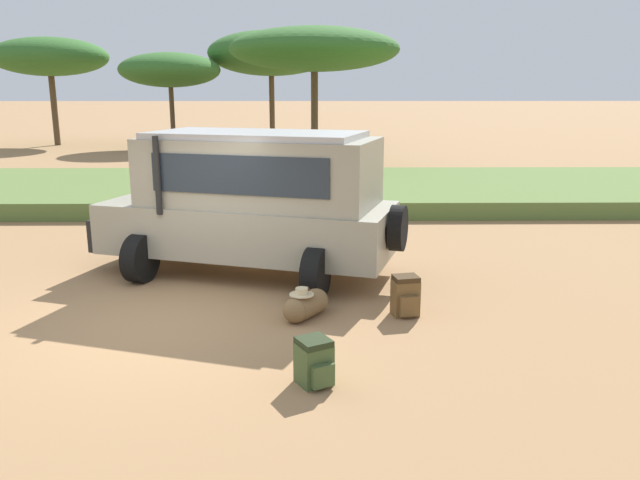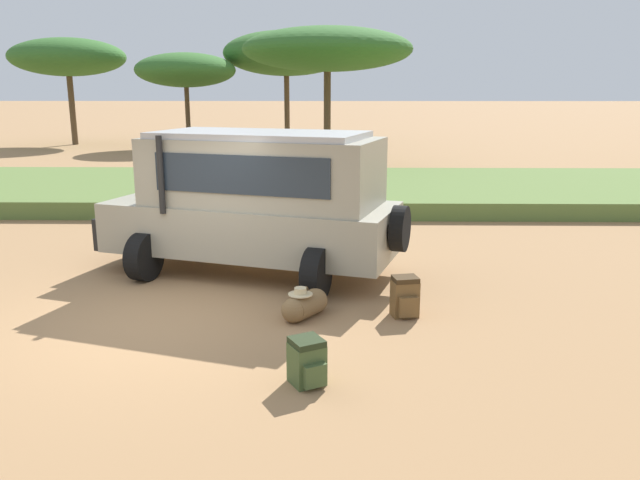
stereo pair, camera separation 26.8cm
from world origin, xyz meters
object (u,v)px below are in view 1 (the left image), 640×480
safari_vehicle (253,200)px  acacia_tree_right_mid (314,50)px  backpack_beside_front_wheel (314,362)px  acacia_tree_far_left (49,57)px  acacia_tree_centre_back (271,53)px  acacia_tree_left_mid (170,70)px  backpack_cluster_center (406,296)px  duffel_bag_low_black_case (306,305)px

safari_vehicle → acacia_tree_right_mid: bearing=85.7°
backpack_beside_front_wheel → acacia_tree_far_left: acacia_tree_far_left is taller
acacia_tree_far_left → acacia_tree_centre_back: bearing=4.0°
backpack_beside_front_wheel → acacia_tree_far_left: (-14.50, 29.81, 4.59)m
acacia_tree_left_mid → acacia_tree_right_mid: bearing=-49.7°
backpack_cluster_center → acacia_tree_left_mid: (-8.79, 25.89, 3.81)m
backpack_beside_front_wheel → backpack_cluster_center: size_ratio=0.89×
backpack_beside_front_wheel → acacia_tree_centre_back: size_ratio=0.07×
backpack_cluster_center → acacia_tree_centre_back: 29.20m
backpack_beside_front_wheel → acacia_tree_far_left: size_ratio=0.08×
acacia_tree_centre_back → acacia_tree_right_mid: bearing=-78.3°
duffel_bag_low_black_case → acacia_tree_centre_back: 29.15m
duffel_bag_low_black_case → acacia_tree_far_left: (-14.40, 27.79, 4.65)m
acacia_tree_centre_back → acacia_tree_right_mid: acacia_tree_centre_back is taller
acacia_tree_far_left → acacia_tree_left_mid: acacia_tree_far_left is taller
acacia_tree_left_mid → duffel_bag_low_black_case: bearing=-74.1°
duffel_bag_low_black_case → acacia_tree_left_mid: bearing=105.9°
safari_vehicle → backpack_beside_front_wheel: size_ratio=10.57×
safari_vehicle → acacia_tree_right_mid: 15.27m
duffel_bag_low_black_case → acacia_tree_left_mid: (-7.38, 25.97, 3.90)m
backpack_cluster_center → acacia_tree_right_mid: size_ratio=0.08×
duffel_bag_low_black_case → acacia_tree_far_left: acacia_tree_far_left is taller
acacia_tree_right_mid → acacia_tree_left_mid: bearing=130.3°
acacia_tree_far_left → acacia_tree_left_mid: size_ratio=1.21×
backpack_cluster_center → duffel_bag_low_black_case: bearing=-176.9°
backpack_cluster_center → acacia_tree_right_mid: 17.52m
backpack_beside_front_wheel → acacia_tree_far_left: 33.47m
backpack_beside_front_wheel → acacia_tree_right_mid: 19.53m
acacia_tree_far_left → safari_vehicle: bearing=-62.2°
backpack_beside_front_wheel → duffel_bag_low_black_case: size_ratio=0.69×
safari_vehicle → duffel_bag_low_black_case: safari_vehicle is taller
backpack_beside_front_wheel → acacia_tree_centre_back: bearing=94.3°
acacia_tree_far_left → acacia_tree_right_mid: size_ratio=0.90×
acacia_tree_left_mid → acacia_tree_centre_back: 5.93m
acacia_tree_far_left → acacia_tree_centre_back: acacia_tree_centre_back is taller
backpack_beside_front_wheel → acacia_tree_right_mid: acacia_tree_right_mid is taller
safari_vehicle → acacia_tree_right_mid: acacia_tree_right_mid is taller
backpack_cluster_center → acacia_tree_far_left: (-15.80, 27.71, 4.56)m
acacia_tree_centre_back → acacia_tree_right_mid: size_ratio=1.05×
acacia_tree_left_mid → acacia_tree_centre_back: acacia_tree_centre_back is taller
safari_vehicle → acacia_tree_centre_back: acacia_tree_centre_back is taller
acacia_tree_far_left → acacia_tree_right_mid: 18.16m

